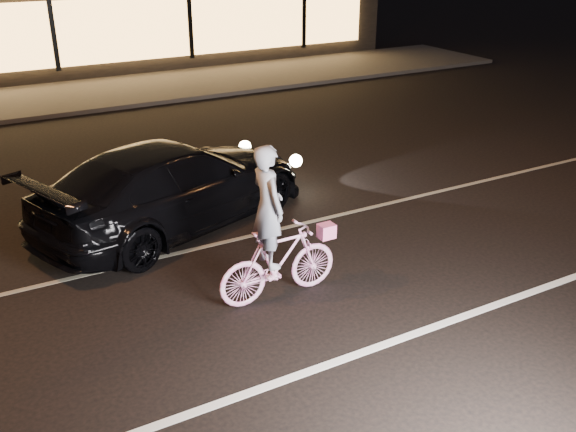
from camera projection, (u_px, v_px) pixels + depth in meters
ground at (283, 300)px, 8.70m from camera, size 90.00×90.00×0.00m
lane_stripe_near at (344, 359)px, 7.50m from camera, size 60.00×0.12×0.01m
lane_stripe_far at (223, 242)px, 10.29m from camera, size 60.00×0.10×0.01m
sidewalk at (73, 96)px, 19.04m from camera, size 30.00×4.00×0.12m
storefront at (29, 4)px, 22.94m from camera, size 25.40×8.42×4.20m
cyclist at (276, 246)px, 8.45m from camera, size 1.74×0.60×2.19m
sedan at (174, 185)px, 10.65m from camera, size 5.34×3.61×1.44m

